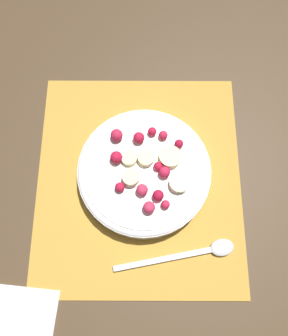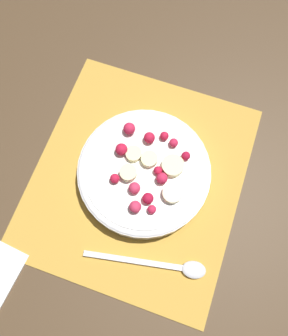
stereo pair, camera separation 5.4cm
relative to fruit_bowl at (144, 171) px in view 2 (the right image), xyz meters
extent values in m
plane|color=#4C3823|center=(0.01, -0.01, -0.03)|extent=(3.00, 3.00, 0.00)
cube|color=gold|center=(0.01, -0.01, -0.02)|extent=(0.40, 0.36, 0.01)
cylinder|color=white|center=(0.00, 0.00, -0.01)|extent=(0.22, 0.22, 0.03)
torus|color=white|center=(0.00, 0.00, 0.01)|extent=(0.22, 0.22, 0.01)
cylinder|color=white|center=(0.00, 0.00, 0.01)|extent=(0.20, 0.20, 0.00)
cylinder|color=beige|center=(-0.02, 0.00, 0.02)|extent=(0.04, 0.04, 0.01)
cylinder|color=beige|center=(0.02, -0.02, 0.02)|extent=(0.04, 0.04, 0.01)
cylinder|color=beige|center=(-0.02, -0.03, 0.02)|extent=(0.04, 0.04, 0.01)
cylinder|color=beige|center=(-0.02, 0.04, 0.02)|extent=(0.05, 0.05, 0.01)
cylinder|color=#F4EAB7|center=(0.03, 0.06, 0.02)|extent=(0.04, 0.04, 0.01)
sphere|color=red|center=(0.00, 0.02, 0.02)|extent=(0.01, 0.01, 0.01)
sphere|color=red|center=(-0.07, 0.01, 0.02)|extent=(0.01, 0.01, 0.01)
sphere|color=#DB3356|center=(0.04, 0.00, 0.02)|extent=(0.02, 0.02, 0.02)
sphere|color=#D12347|center=(0.01, 0.03, 0.02)|extent=(0.02, 0.02, 0.02)
sphere|color=#DB3356|center=(0.07, 0.01, 0.02)|extent=(0.02, 0.02, 0.02)
sphere|color=red|center=(0.03, -0.04, 0.02)|extent=(0.02, 0.02, 0.02)
sphere|color=red|center=(-0.05, -0.01, 0.02)|extent=(0.02, 0.02, 0.02)
sphere|color=red|center=(-0.02, -0.05, 0.02)|extent=(0.02, 0.02, 0.02)
sphere|color=#B21433|center=(0.05, 0.02, 0.02)|extent=(0.02, 0.02, 0.02)
sphere|color=#B21433|center=(-0.04, 0.06, 0.02)|extent=(0.01, 0.01, 0.01)
sphere|color=#D12347|center=(0.06, 0.03, 0.02)|extent=(0.01, 0.01, 0.01)
sphere|color=#D12347|center=(-0.06, 0.03, 0.02)|extent=(0.02, 0.02, 0.02)
sphere|color=#D12347|center=(-0.06, -0.05, 0.02)|extent=(0.02, 0.02, 0.02)
cube|color=silver|center=(0.14, 0.03, -0.02)|extent=(0.04, 0.16, 0.00)
ellipsoid|color=silver|center=(0.12, 0.13, -0.02)|extent=(0.03, 0.04, 0.01)
camera|label=1|loc=(0.16, 0.00, 0.53)|focal=35.00mm
camera|label=2|loc=(0.15, 0.05, 0.53)|focal=35.00mm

